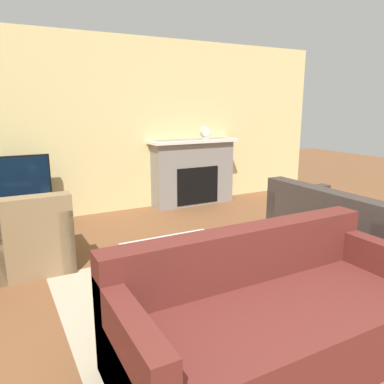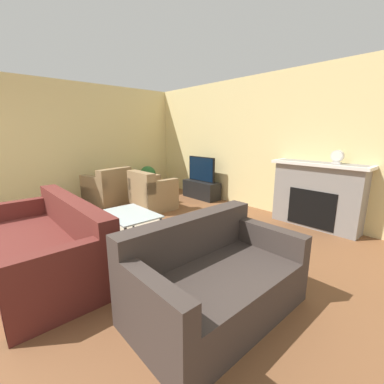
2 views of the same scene
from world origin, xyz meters
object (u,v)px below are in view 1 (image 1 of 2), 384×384
tv (18,178)px  coffee_table (178,251)px  couch_sectional (271,318)px  mantel_clock (205,132)px  couch_loveseat (341,233)px  armchair_accent (30,241)px

tv → coffee_table: size_ratio=0.92×
couch_sectional → coffee_table: (-0.13, 1.15, 0.09)m
couch_sectional → mantel_clock: 4.28m
couch_loveseat → mantel_clock: bearing=1.3°
tv → couch_loveseat: bearing=-42.5°
couch_loveseat → mantel_clock: 3.01m
tv → mantel_clock: 3.00m
armchair_accent → coffee_table: 1.61m
couch_sectional → armchair_accent: same height
tv → armchair_accent: tv is taller
couch_loveseat → couch_sectional: bearing=118.0°
tv → mantel_clock: mantel_clock is taller
couch_sectional → coffee_table: 1.16m
couch_loveseat → mantel_clock: size_ratio=7.29×
tv → mantel_clock: bearing=1.9°
tv → coffee_table: tv is taller
tv → armchair_accent: 1.49m
couch_sectional → tv: bearing=108.6°
couch_loveseat → armchair_accent: size_ratio=1.90×
couch_sectional → mantel_clock: size_ratio=10.00×
tv → couch_loveseat: (3.03, -2.77, -0.43)m
tv → mantel_clock: (2.96, 0.10, 0.50)m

